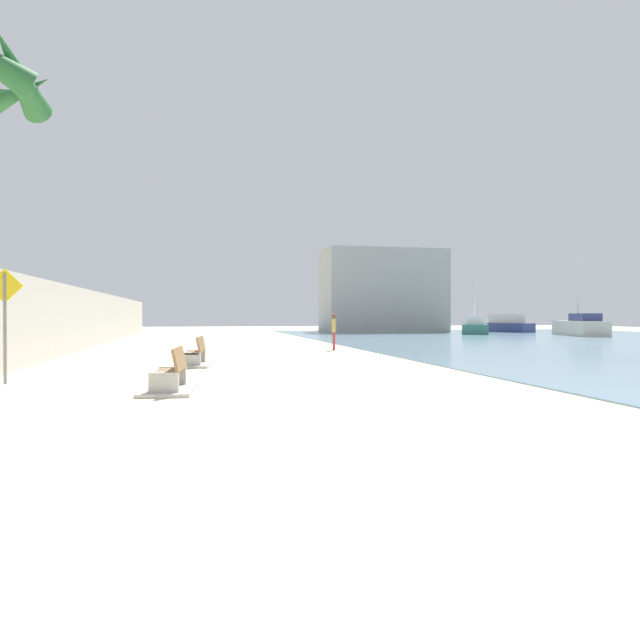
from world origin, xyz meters
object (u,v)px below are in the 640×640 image
Objects in this scene: person_walking at (334,329)px; bench_far at (195,359)px; boat_distant at (580,327)px; bench_near at (170,381)px; pedestrian_sign at (5,312)px; boat_nearest at (474,327)px; boat_far_right at (500,325)px.

bench_far is at bearing -131.86° from person_walking.
bench_near is at bearing -138.01° from boat_distant.
pedestrian_sign is (-4.50, -4.19, 1.52)m from bench_far.
bench_near is 0.30× the size of boat_distant.
bench_near is at bearing -126.05° from boat_nearest.
boat_far_right is 50.29m from pedestrian_sign.
person_walking is 15.89m from pedestrian_sign.
bench_near is 0.32× the size of boat_nearest.
bench_far is 37.11m from boat_nearest.
bench_near is 49.41m from boat_far_right.
person_walking is 0.25× the size of boat_distant.
person_walking is 27.94m from boat_distant.
boat_nearest reaches higher than person_walking.
boat_distant reaches higher than pedestrian_sign.
bench_near is 0.29× the size of boat_far_right.
boat_distant reaches higher than person_walking.
bench_near and bench_far have the same top height.
bench_far is at bearing 85.49° from bench_near.
boat_nearest is at bearing 48.94° from person_walking.
person_walking is 0.26× the size of boat_nearest.
pedestrian_sign is at bearing -132.82° from boat_far_right.
person_walking reaches higher than bench_far.
pedestrian_sign is at bearing -143.74° from boat_distant.
person_walking is 27.38m from boat_nearest.
person_walking is at bearing -131.06° from boat_nearest.
bench_near is at bearing -127.65° from boat_far_right.
boat_far_right is (5.20, 4.80, 0.03)m from boat_nearest.
boat_nearest reaches higher than boat_far_right.
boat_far_right is at bearing 42.71° from boat_nearest.
boat_far_right reaches higher than person_walking.
pedestrian_sign is at bearing 150.66° from bench_near.
bench_near is 4.83m from pedestrian_sign.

